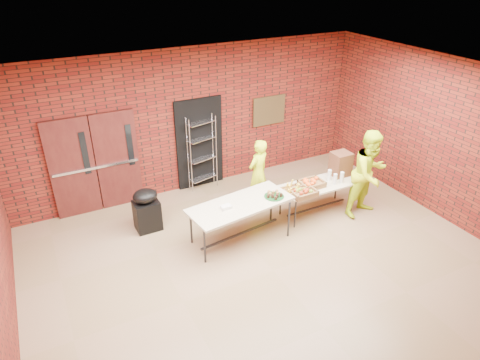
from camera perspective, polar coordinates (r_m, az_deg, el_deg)
name	(u,v)px	position (r m, az deg, el deg)	size (l,w,h in m)	color
room	(277,190)	(6.68, 4.94, -1.40)	(8.08, 7.08, 3.28)	olive
double_doors	(96,164)	(9.21, -18.68, 2.03)	(1.78, 0.12, 2.10)	#4D1C16
dark_doorway	(200,143)	(9.74, -5.42, 4.87)	(1.10, 0.06, 2.10)	black
bronze_plaque	(269,111)	(10.30, 3.88, 9.23)	(0.85, 0.04, 0.70)	#45351B
wire_rack	(202,153)	(9.70, -5.08, 3.60)	(0.64, 0.21, 1.74)	#BBBAC1
table_left	(240,207)	(7.89, 0.06, -3.56)	(2.05, 1.06, 0.80)	#C2B394
table_right	(318,187)	(8.94, 10.38, -0.87)	(1.63, 0.68, 0.67)	#C2B394
basket_bananas	(292,191)	(8.48, 6.92, -1.44)	(0.41, 0.32, 0.13)	olive
basket_oranges	(312,183)	(8.78, 9.54, -0.44)	(0.48, 0.37, 0.15)	olive
basket_apples	(303,192)	(8.43, 8.43, -1.64)	(0.49, 0.38, 0.15)	olive
muffin_tray	(274,195)	(8.07, 4.58, -1.97)	(0.38, 0.38, 0.09)	#13491D
napkin_box	(226,207)	(7.69, -1.88, -3.62)	(0.19, 0.12, 0.06)	silver
coffee_dispenser	(341,164)	(9.28, 13.27, 2.11)	(0.39, 0.35, 0.51)	#522E1C
cup_stack_front	(335,179)	(8.93, 12.55, 0.12)	(0.08, 0.08, 0.23)	silver
cup_stack_mid	(342,177)	(9.02, 13.42, 0.33)	(0.08, 0.08, 0.24)	silver
cup_stack_back	(329,175)	(9.06, 11.82, 0.64)	(0.08, 0.08, 0.24)	silver
covered_grill	(147,210)	(8.55, -12.34, -3.88)	(0.49, 0.41, 0.88)	black
volunteer_woman	(258,173)	(9.04, 2.43, 0.93)	(0.55, 0.36, 1.50)	#D8F81B
volunteer_man	(369,174)	(9.03, 16.88, 0.82)	(0.89, 0.70, 1.84)	#D8F81B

